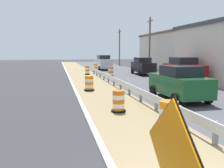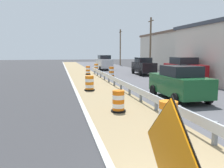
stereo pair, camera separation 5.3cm
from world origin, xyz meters
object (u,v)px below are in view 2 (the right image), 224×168
traffic_barrel_far (111,72)px  traffic_barrel_farthest (88,71)px  traffic_barrel_mid (90,84)px  car_trailing_near_lane (184,71)px  car_lead_far_lane (179,83)px  traffic_barrel_close (118,102)px  car_lead_near_lane (104,62)px  car_mid_far_lane (143,66)px  traffic_barrel_nearest (168,120)px  utility_pole_far (120,47)px  warning_sign_diamond (169,154)px  utility_pole_mid (150,43)px  traffic_barrel_farther (96,68)px

traffic_barrel_far → traffic_barrel_farthest: 3.74m
traffic_barrel_mid → car_trailing_near_lane: 8.18m
car_lead_far_lane → traffic_barrel_far: bearing=4.5°
traffic_barrel_close → car_lead_near_lane: bearing=80.5°
traffic_barrel_close → traffic_barrel_far: 14.69m
traffic_barrel_mid → car_mid_far_lane: size_ratio=0.23×
car_trailing_near_lane → car_mid_far_lane: bearing=-176.0°
traffic_barrel_nearest → traffic_barrel_close: bearing=103.2°
traffic_barrel_mid → car_mid_far_lane: (7.72, 9.93, 0.55)m
traffic_barrel_farthest → utility_pole_far: utility_pole_far is taller
traffic_barrel_nearest → traffic_barrel_far: size_ratio=1.05×
traffic_barrel_nearest → car_lead_near_lane: bearing=83.1°
warning_sign_diamond → car_mid_far_lane: 24.00m
utility_pole_mid → utility_pole_far: utility_pole_mid is taller
traffic_barrel_mid → car_mid_far_lane: bearing=52.1°
car_trailing_near_lane → utility_pole_mid: 14.08m
car_lead_far_lane → car_trailing_near_lane: bearing=-32.5°
traffic_barrel_mid → traffic_barrel_far: size_ratio=0.95×
traffic_barrel_farther → car_mid_far_lane: size_ratio=0.23×
traffic_barrel_mid → car_lead_near_lane: size_ratio=0.22×
traffic_barrel_farther → utility_pole_far: utility_pole_far is taller
traffic_barrel_farthest → utility_pole_mid: utility_pole_mid is taller
utility_pole_far → car_lead_near_lane: bearing=-116.8°
traffic_barrel_far → car_lead_near_lane: (1.14, 10.05, 0.61)m
traffic_barrel_close → traffic_barrel_farthest: 17.46m
car_trailing_near_lane → traffic_barrel_close: bearing=-43.6°
traffic_barrel_close → traffic_barrel_mid: traffic_barrel_mid is taller
traffic_barrel_mid → utility_pole_mid: 18.64m
car_mid_far_lane → traffic_barrel_farthest: bearing=-100.9°
warning_sign_diamond → utility_pole_mid: size_ratio=0.27×
traffic_barrel_close → traffic_barrel_farther: 21.74m
car_lead_far_lane → utility_pole_far: 33.89m
traffic_barrel_mid → car_lead_near_lane: 18.98m
car_mid_far_lane → warning_sign_diamond: bearing=-17.6°
car_trailing_near_lane → car_lead_far_lane: size_ratio=1.02×
utility_pole_mid → car_mid_far_lane: bearing=-119.8°
traffic_barrel_close → traffic_barrel_far: size_ratio=0.90×
car_lead_far_lane → car_mid_far_lane: car_mid_far_lane is taller
warning_sign_diamond → traffic_barrel_close: size_ratio=2.08×
traffic_barrel_mid → traffic_barrel_farthest: size_ratio=1.01×
traffic_barrel_farther → utility_pole_far: bearing=62.5°
car_trailing_near_lane → utility_pole_far: utility_pole_far is taller
traffic_barrel_close → utility_pole_mid: (10.09, 20.99, 3.43)m
traffic_barrel_farther → traffic_barrel_mid: bearing=-100.8°
car_mid_far_lane → traffic_barrel_far: bearing=-67.5°
traffic_barrel_close → car_trailing_near_lane: (7.53, 7.42, 0.68)m
traffic_barrel_nearest → car_lead_near_lane: (3.34, 27.73, 0.58)m
car_lead_near_lane → warning_sign_diamond: bearing=169.9°
traffic_barrel_farthest → traffic_barrel_mid: bearing=-96.6°
car_lead_far_lane → traffic_barrel_mid: bearing=46.8°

